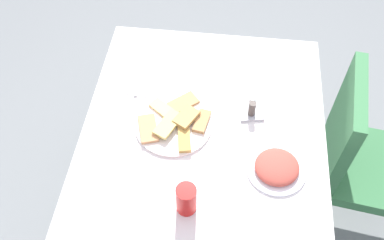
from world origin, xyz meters
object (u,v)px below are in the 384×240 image
Objects in this scene: dining_table at (204,138)px; salad_plate_greens at (277,168)px; pide_platter at (174,123)px; spoon at (144,81)px; soda_can at (186,199)px; condiment_caddy at (252,109)px; dining_chair at (358,153)px; paper_napkin at (140,82)px; fork at (135,81)px.

salad_plate_greens is at bearing 57.85° from dining_table.
spoon is (-0.20, -0.15, -0.01)m from pide_platter.
soda_can is (0.33, 0.09, 0.05)m from pide_platter.
condiment_caddy is at bearing 114.05° from dining_table.
dining_chair reaches higher than pide_platter.
dining_chair reaches higher than paper_napkin.
fork is 1.57× the size of condiment_caddy.
soda_can is 0.74× the size of spoon.
salad_plate_greens reaches higher than paper_napkin.
dining_chair is at bearing 86.37° from paper_napkin.
salad_plate_greens is 1.30× the size of spoon.
fork is at bearing -90.00° from paper_napkin.
soda_can is (0.18, -0.29, 0.04)m from salad_plate_greens.
condiment_caddy is at bearing 107.94° from pide_platter.
paper_napkin is at bearing -107.30° from spoon.
paper_napkin is at bearing -139.31° from pide_platter.
paper_napkin is at bearing 78.07° from fork.
paper_napkin is 1.47× the size of condiment_caddy.
salad_plate_greens is (0.29, -0.40, 0.29)m from dining_chair.
soda_can reaches higher than paper_napkin.
pide_platter is 1.86× the size of spoon.
dining_chair is 8.57× the size of condiment_caddy.
dining_chair is 5.46× the size of spoon.
pide_platter reaches higher than dining_table.
pide_platter is 0.25m from spoon.
dining_chair is 0.58m from salad_plate_greens.
spoon is at bearing 78.07° from fork.
pide_platter is at bearing 31.60° from fork.
condiment_caddy is (-0.25, -0.10, 0.00)m from salad_plate_greens.
salad_plate_greens is at bearing 39.29° from spoon.
soda_can is (0.47, -0.70, 0.34)m from dining_chair.
fork and spoon have the same top height.
fork is at bearing -121.33° from dining_table.
pide_platter is at bearing -79.96° from dining_chair.
dining_chair is at bearing 95.29° from condiment_caddy.
condiment_caddy is at bearing 65.45° from fork.
condiment_caddy reaches higher than spoon.
pide_platter is 1.99× the size of paper_napkin.
spoon is (-0.00, 0.02, 0.00)m from paper_napkin.
paper_napkin is (-0.18, -0.28, 0.09)m from dining_table.
salad_plate_greens is at bearing 46.35° from fork.
condiment_caddy reaches higher than dining_table.
salad_plate_greens is 2.04× the size of condiment_caddy.
condiment_caddy reaches higher than pide_platter.
dining_chair is 2.93× the size of pide_platter.
pide_platter reaches higher than fork.
fork is (-0.20, -0.19, -0.01)m from pide_platter.
salad_plate_greens is 1.39× the size of paper_napkin.
dining_table is 6.61× the size of paper_napkin.
paper_napkin reaches higher than dining_table.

